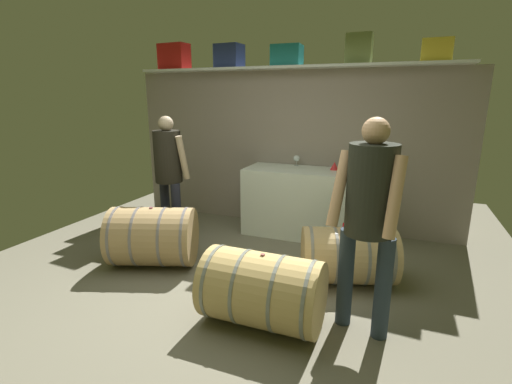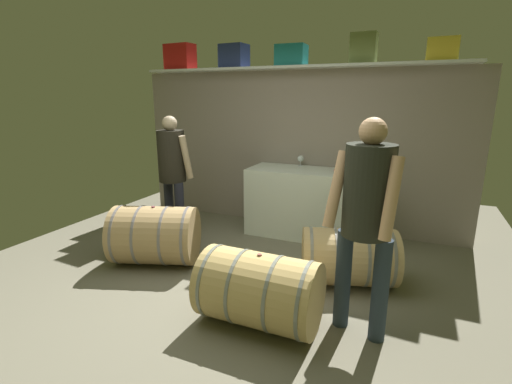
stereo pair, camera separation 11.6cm
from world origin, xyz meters
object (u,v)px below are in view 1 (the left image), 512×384
object	(u,v)px
wine_barrel_flank	(263,290)
tasting_cup	(346,226)
toolcase_red	(174,57)
wine_barrel_far	(153,236)
toolcase_teal	(287,56)
work_cabinet	(306,203)
toolcase_yellow	(437,50)
toolcase_olive	(359,49)
wine_glass	(297,159)
winemaker_pouring	(369,207)
visitor_tasting	(169,166)
red_funnel	(334,166)
toolcase_navy	(229,56)
wine_bottle_green	(353,162)
wine_barrel_near	(348,255)

from	to	relation	value
wine_barrel_flank	tasting_cup	world-z (taller)	same
wine_barrel_flank	toolcase_red	bearing A→B (deg)	134.35
wine_barrel_far	toolcase_teal	bearing A→B (deg)	41.55
work_cabinet	toolcase_yellow	bearing A→B (deg)	9.46
toolcase_olive	wine_glass	size ratio (longest dim) A/B	2.42
toolcase_olive	wine_barrel_far	bearing A→B (deg)	-134.31
toolcase_yellow	winemaker_pouring	size ratio (longest dim) A/B	0.19
toolcase_yellow	toolcase_olive	bearing A→B (deg)	-176.46
wine_barrel_far	visitor_tasting	size ratio (longest dim) A/B	0.66
wine_barrel_flank	winemaker_pouring	xyz separation A→B (m)	(0.76, 0.20, 0.73)
red_funnel	winemaker_pouring	size ratio (longest dim) A/B	0.07
toolcase_navy	toolcase_yellow	world-z (taller)	toolcase_navy
toolcase_navy	red_funnel	world-z (taller)	toolcase_navy
toolcase_navy	toolcase_teal	bearing A→B (deg)	3.52
toolcase_olive	winemaker_pouring	size ratio (longest dim) A/B	0.21
toolcase_olive	wine_barrel_far	xyz separation A→B (m)	(-1.87, -1.74, -2.05)
toolcase_teal	wine_glass	xyz separation A→B (m)	(0.16, 0.01, -1.34)
wine_barrel_flank	tasting_cup	distance (m)	1.13
toolcase_red	wine_glass	bearing A→B (deg)	4.44
toolcase_red	wine_bottle_green	world-z (taller)	toolcase_red
toolcase_yellow	wine_barrel_far	bearing A→B (deg)	-144.04
toolcase_olive	work_cabinet	world-z (taller)	toolcase_olive
wine_bottle_green	tasting_cup	bearing A→B (deg)	-84.64
toolcase_yellow	work_cabinet	xyz separation A→B (m)	(-1.39, -0.23, -1.87)
wine_glass	wine_barrel_flank	distance (m)	2.48
toolcase_teal	tasting_cup	xyz separation A→B (m)	(1.05, -1.38, -1.73)
wine_glass	toolcase_teal	bearing A→B (deg)	-177.50
work_cabinet	tasting_cup	world-z (taller)	work_cabinet
red_funnel	visitor_tasting	size ratio (longest dim) A/B	0.07
wine_barrel_near	visitor_tasting	world-z (taller)	visitor_tasting
wine_barrel_flank	winemaker_pouring	bearing A→B (deg)	15.53
toolcase_navy	toolcase_yellow	bearing A→B (deg)	3.52
toolcase_olive	red_funnel	xyz separation A→B (m)	(-0.20, -0.10, -1.43)
toolcase_red	winemaker_pouring	size ratio (longest dim) A/B	0.25
wine_bottle_green	toolcase_teal	bearing A→B (deg)	169.37
toolcase_teal	visitor_tasting	world-z (taller)	toolcase_teal
toolcase_teal	red_funnel	bearing A→B (deg)	-9.74
wine_bottle_green	wine_barrel_far	world-z (taller)	wine_bottle_green
toolcase_navy	visitor_tasting	world-z (taller)	toolcase_navy
toolcase_red	toolcase_teal	size ratio (longest dim) A/B	1.14
toolcase_navy	toolcase_teal	distance (m)	0.83
toolcase_red	toolcase_olive	xyz separation A→B (m)	(2.61, 0.00, -0.00)
wine_barrel_far	wine_barrel_flank	size ratio (longest dim) A/B	1.11
toolcase_yellow	tasting_cup	size ratio (longest dim) A/B	4.47
toolcase_navy	toolcase_red	bearing A→B (deg)	-176.48
toolcase_teal	visitor_tasting	size ratio (longest dim) A/B	0.24
toolcase_teal	toolcase_olive	distance (m)	0.90
toolcase_yellow	visitor_tasting	xyz separation A→B (m)	(-2.96, -1.03, -1.34)
toolcase_teal	toolcase_yellow	xyz separation A→B (m)	(1.76, 0.00, -0.01)
wine_barrel_far	tasting_cup	xyz separation A→B (m)	(2.02, 0.36, 0.27)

